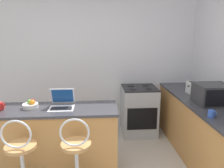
# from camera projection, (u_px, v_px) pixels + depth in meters

# --- Properties ---
(wall_back) EXTENTS (12.00, 0.06, 2.60)m
(wall_back) POSITION_uv_depth(u_px,v_px,m) (91.00, 62.00, 4.13)
(wall_back) COLOR silver
(wall_back) RESTS_ON ground_plane
(breakfast_bar) EXTENTS (1.62, 0.59, 0.89)m
(breakfast_bar) POSITION_uv_depth(u_px,v_px,m) (57.00, 139.00, 2.95)
(breakfast_bar) COLOR #B27C42
(breakfast_bar) RESTS_ON ground_plane
(counter_right) EXTENTS (0.64, 2.78, 0.89)m
(counter_right) POSITION_uv_depth(u_px,v_px,m) (208.00, 135.00, 3.08)
(counter_right) COLOR #B27C42
(counter_right) RESTS_ON ground_plane
(bar_stool_near) EXTENTS (0.40, 0.40, 0.98)m
(bar_stool_near) POSITION_uv_depth(u_px,v_px,m) (22.00, 162.00, 2.42)
(bar_stool_near) COLOR silver
(bar_stool_near) RESTS_ON ground_plane
(bar_stool_far) EXTENTS (0.40, 0.40, 0.98)m
(bar_stool_far) POSITION_uv_depth(u_px,v_px,m) (76.00, 159.00, 2.46)
(bar_stool_far) COLOR silver
(bar_stool_far) RESTS_ON ground_plane
(laptop) EXTENTS (0.32, 0.32, 0.25)m
(laptop) POSITION_uv_depth(u_px,v_px,m) (62.00, 103.00, 2.88)
(laptop) COLOR silver
(laptop) RESTS_ON breakfast_bar
(microwave) EXTENTS (0.44, 0.40, 0.28)m
(microwave) POSITION_uv_depth(u_px,v_px,m) (212.00, 94.00, 3.00)
(microwave) COLOR #2D2D30
(microwave) RESTS_ON counter_right
(toaster) EXTENTS (0.19, 0.26, 0.19)m
(toaster) POSITION_uv_depth(u_px,v_px,m) (194.00, 88.00, 3.51)
(toaster) COLOR silver
(toaster) RESTS_ON counter_right
(stove_range) EXTENTS (0.61, 0.61, 0.90)m
(stove_range) POSITION_uv_depth(u_px,v_px,m) (139.00, 110.00, 4.05)
(stove_range) COLOR #9EA3A8
(stove_range) RESTS_ON ground_plane
(fruit_bowl) EXTENTS (0.20, 0.20, 0.11)m
(fruit_bowl) POSITION_uv_depth(u_px,v_px,m) (31.00, 105.00, 2.86)
(fruit_bowl) COLOR silver
(fruit_bowl) RESTS_ON breakfast_bar
(mug_blue) EXTENTS (0.09, 0.07, 0.09)m
(mug_blue) POSITION_uv_depth(u_px,v_px,m) (211.00, 114.00, 2.53)
(mug_blue) COLOR #2D51AD
(mug_blue) RESTS_ON counter_right
(mug_red) EXTENTS (0.09, 0.08, 0.10)m
(mug_red) POSITION_uv_depth(u_px,v_px,m) (1.00, 106.00, 2.79)
(mug_red) COLOR red
(mug_red) RESTS_ON breakfast_bar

